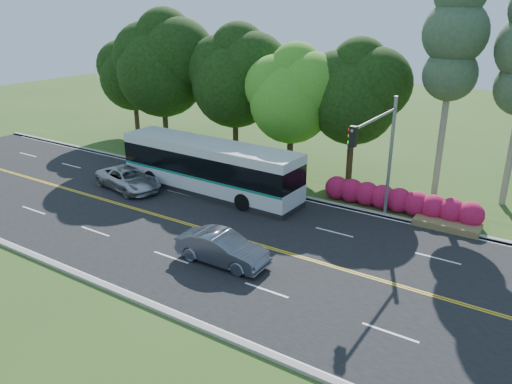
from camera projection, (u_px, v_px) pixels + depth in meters
The scene contains 12 objects.
ground at pixel (222, 234), 26.91m from camera, with size 120.00×120.00×0.00m, color #2E521B.
road at pixel (222, 234), 26.90m from camera, with size 60.00×14.00×0.02m, color black.
curb_north at pixel (287, 194), 32.49m from camera, with size 60.00×0.30×0.15m, color gray.
curb_south at pixel (122, 293), 21.26m from camera, with size 60.00×0.30×0.15m, color gray.
grass_verge at pixel (301, 186), 33.96m from camera, with size 60.00×4.00×0.10m, color #2E521B.
lane_markings at pixel (220, 233), 26.95m from camera, with size 57.60×13.82×0.00m.
tree_row at pixel (262, 75), 36.69m from camera, with size 44.70×9.10×13.84m.
bougainvillea_hedge at pixel (402, 202), 29.40m from camera, with size 9.50×2.25×1.50m.
traffic_signal at pixel (380, 146), 26.20m from camera, with size 0.42×6.10×7.00m.
transit_bus at pixel (209, 168), 32.32m from camera, with size 12.95×3.18×3.37m.
sedan at pixel (222, 248), 23.66m from camera, with size 1.60×4.59×1.51m, color slate.
suv at pixel (128, 179), 33.21m from camera, with size 2.37×5.14×1.43m, color #B3B5B7.
Camera 1 is at (14.81, -19.45, 11.61)m, focal length 35.00 mm.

